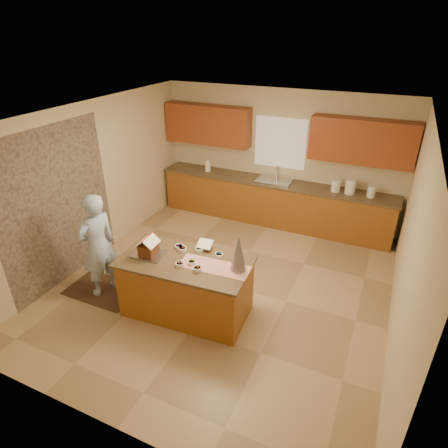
# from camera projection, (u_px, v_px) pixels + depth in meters

# --- Properties ---
(floor) EXTENTS (5.50, 5.50, 0.00)m
(floor) POSITION_uv_depth(u_px,v_px,m) (225.00, 284.00, 6.23)
(floor) COLOR tan
(floor) RESTS_ON ground
(ceiling) EXTENTS (5.50, 5.50, 0.00)m
(ceiling) POSITION_uv_depth(u_px,v_px,m) (225.00, 117.00, 4.97)
(ceiling) COLOR silver
(ceiling) RESTS_ON floor
(wall_back) EXTENTS (5.50, 5.50, 0.00)m
(wall_back) POSITION_uv_depth(u_px,v_px,m) (280.00, 157.00, 7.81)
(wall_back) COLOR beige
(wall_back) RESTS_ON floor
(wall_front) EXTENTS (5.50, 5.50, 0.00)m
(wall_front) POSITION_uv_depth(u_px,v_px,m) (97.00, 333.00, 3.38)
(wall_front) COLOR beige
(wall_front) RESTS_ON floor
(wall_left) EXTENTS (5.50, 5.50, 0.00)m
(wall_left) POSITION_uv_depth(u_px,v_px,m) (91.00, 184.00, 6.51)
(wall_left) COLOR beige
(wall_left) RESTS_ON floor
(wall_right) EXTENTS (5.50, 5.50, 0.00)m
(wall_right) POSITION_uv_depth(u_px,v_px,m) (410.00, 247.00, 4.68)
(wall_right) COLOR beige
(wall_right) RESTS_ON floor
(stone_accent) EXTENTS (0.00, 2.50, 2.50)m
(stone_accent) POSITION_uv_depth(u_px,v_px,m) (58.00, 208.00, 5.90)
(stone_accent) COLOR gray
(stone_accent) RESTS_ON wall_left
(window_curtain) EXTENTS (1.05, 0.03, 1.00)m
(window_curtain) POSITION_uv_depth(u_px,v_px,m) (280.00, 143.00, 7.65)
(window_curtain) COLOR white
(window_curtain) RESTS_ON wall_back
(back_counter_base) EXTENTS (4.80, 0.60, 0.88)m
(back_counter_base) POSITION_uv_depth(u_px,v_px,m) (273.00, 203.00, 7.99)
(back_counter_base) COLOR #965A1F
(back_counter_base) RESTS_ON floor
(back_counter_top) EXTENTS (4.85, 0.63, 0.04)m
(back_counter_top) POSITION_uv_depth(u_px,v_px,m) (274.00, 182.00, 7.78)
(back_counter_top) COLOR brown
(back_counter_top) RESTS_ON back_counter_base
(upper_cabinet_left) EXTENTS (1.85, 0.35, 0.80)m
(upper_cabinet_left) POSITION_uv_depth(u_px,v_px,m) (208.00, 125.00, 7.97)
(upper_cabinet_left) COLOR #94421F
(upper_cabinet_left) RESTS_ON wall_back
(upper_cabinet_right) EXTENTS (1.85, 0.35, 0.80)m
(upper_cabinet_right) POSITION_uv_depth(u_px,v_px,m) (362.00, 141.00, 6.84)
(upper_cabinet_right) COLOR #94421F
(upper_cabinet_right) RESTS_ON wall_back
(sink) EXTENTS (0.70, 0.45, 0.12)m
(sink) POSITION_uv_depth(u_px,v_px,m) (274.00, 183.00, 7.78)
(sink) COLOR silver
(sink) RESTS_ON back_counter_top
(faucet) EXTENTS (0.03, 0.03, 0.28)m
(faucet) POSITION_uv_depth(u_px,v_px,m) (277.00, 172.00, 7.85)
(faucet) COLOR silver
(faucet) RESTS_ON back_counter_top
(island_base) EXTENTS (1.80, 0.99, 0.85)m
(island_base) POSITION_uv_depth(u_px,v_px,m) (186.00, 288.00, 5.46)
(island_base) COLOR #965A1F
(island_base) RESTS_ON floor
(island_top) EXTENTS (1.88, 1.07, 0.04)m
(island_top) POSITION_uv_depth(u_px,v_px,m) (185.00, 262.00, 5.25)
(island_top) COLOR brown
(island_top) RESTS_ON island_base
(table_runner) EXTENTS (0.99, 0.41, 0.01)m
(table_runner) POSITION_uv_depth(u_px,v_px,m) (214.00, 267.00, 5.10)
(table_runner) COLOR #A5120B
(table_runner) RESTS_ON island_top
(baking_tray) EXTENTS (0.47, 0.36, 0.02)m
(baking_tray) POSITION_uv_depth(u_px,v_px,m) (149.00, 254.00, 5.36)
(baking_tray) COLOR silver
(baking_tray) RESTS_ON island_top
(cookbook) EXTENTS (0.22, 0.18, 0.09)m
(cookbook) POSITION_uv_depth(u_px,v_px,m) (205.00, 244.00, 5.46)
(cookbook) COLOR white
(cookbook) RESTS_ON island_top
(tinsel_tree) EXTENTS (0.23, 0.23, 0.53)m
(tinsel_tree) POSITION_uv_depth(u_px,v_px,m) (238.00, 252.00, 4.92)
(tinsel_tree) COLOR #A9AAB5
(tinsel_tree) RESTS_ON island_top
(rug) EXTENTS (1.12, 0.73, 0.01)m
(rug) POSITION_uv_depth(u_px,v_px,m) (103.00, 290.00, 6.10)
(rug) COLOR black
(rug) RESTS_ON floor
(boy) EXTENTS (0.55, 0.69, 1.65)m
(boy) POSITION_uv_depth(u_px,v_px,m) (98.00, 246.00, 5.69)
(boy) COLOR #ACC8F4
(boy) RESTS_ON rug
(canister_a) EXTENTS (0.17, 0.17, 0.23)m
(canister_a) POSITION_uv_depth(u_px,v_px,m) (336.00, 186.00, 7.27)
(canister_a) COLOR white
(canister_a) RESTS_ON back_counter_top
(canister_b) EXTENTS (0.19, 0.19, 0.28)m
(canister_b) POSITION_uv_depth(u_px,v_px,m) (350.00, 187.00, 7.16)
(canister_b) COLOR white
(canister_b) RESTS_ON back_counter_top
(canister_c) EXTENTS (0.15, 0.15, 0.21)m
(canister_c) POSITION_uv_depth(u_px,v_px,m) (371.00, 192.00, 7.04)
(canister_c) COLOR white
(canister_c) RESTS_ON back_counter_top
(paper_towel) EXTENTS (0.12, 0.12, 0.26)m
(paper_towel) POSITION_uv_depth(u_px,v_px,m) (208.00, 165.00, 8.26)
(paper_towel) COLOR white
(paper_towel) RESTS_ON back_counter_top
(gingerbread_house) EXTENTS (0.28, 0.29, 0.27)m
(gingerbread_house) POSITION_uv_depth(u_px,v_px,m) (148.00, 247.00, 5.31)
(gingerbread_house) COLOR #5B2518
(gingerbread_house) RESTS_ON baking_tray
(candy_bowls) EXTENTS (0.74, 0.57, 0.05)m
(candy_bowls) POSITION_uv_depth(u_px,v_px,m) (193.00, 256.00, 5.28)
(candy_bowls) COLOR red
(candy_bowls) RESTS_ON island_top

